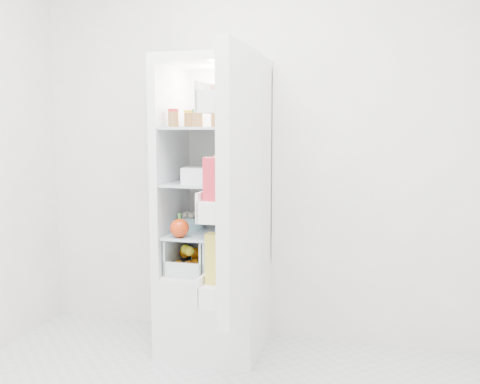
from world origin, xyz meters
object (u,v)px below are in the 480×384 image
(fridge_door, at_px, (235,188))
(mushroom_bowl, at_px, (191,223))
(refrigerator, at_px, (217,243))
(red_cabbage, at_px, (231,220))

(fridge_door, bearing_deg, mushroom_bowl, 37.32)
(refrigerator, bearing_deg, fridge_door, -65.00)
(red_cabbage, xyz_separation_m, fridge_door, (0.19, -0.59, 0.27))
(refrigerator, xyz_separation_m, mushroom_bowl, (-0.17, -0.02, 0.12))
(red_cabbage, bearing_deg, refrigerator, 155.63)
(mushroom_bowl, bearing_deg, red_cabbage, -6.82)
(refrigerator, relative_size, fridge_door, 1.38)
(red_cabbage, relative_size, fridge_door, 0.12)
(mushroom_bowl, distance_m, fridge_door, 0.83)
(red_cabbage, relative_size, mushroom_bowl, 0.94)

